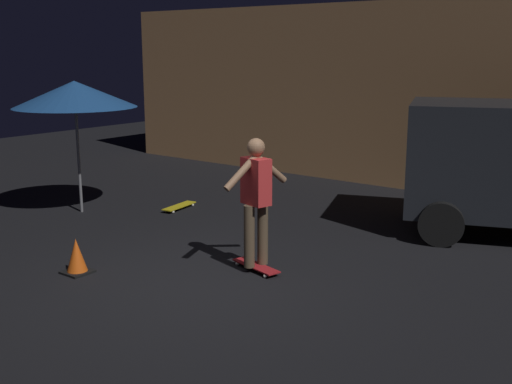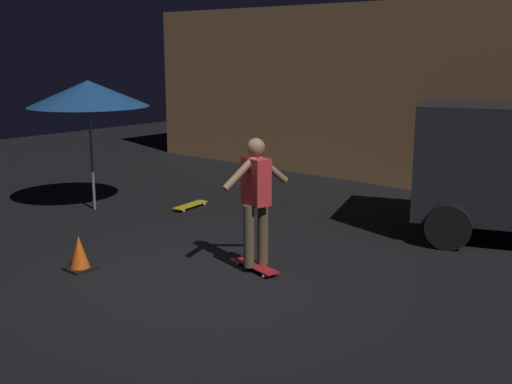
# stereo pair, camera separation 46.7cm
# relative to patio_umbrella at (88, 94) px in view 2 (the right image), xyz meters

# --- Properties ---
(ground_plane) EXTENTS (28.00, 28.00, 0.00)m
(ground_plane) POSITION_rel_patio_umbrella_xyz_m (4.08, -1.30, -2.07)
(ground_plane) COLOR black
(low_building) EXTENTS (13.98, 3.09, 3.78)m
(low_building) POSITION_rel_patio_umbrella_xyz_m (3.03, 6.76, -0.18)
(low_building) COLOR tan
(low_building) RESTS_ON ground_plane
(patio_umbrella) EXTENTS (2.10, 2.10, 2.30)m
(patio_umbrella) POSITION_rel_patio_umbrella_xyz_m (0.00, 0.00, 0.00)
(patio_umbrella) COLOR slate
(patio_umbrella) RESTS_ON ground_plane
(skateboard_ridden) EXTENTS (0.81, 0.39, 0.07)m
(skateboard_ridden) POSITION_rel_patio_umbrella_xyz_m (4.33, -0.55, -2.02)
(skateboard_ridden) COLOR #AD1E23
(skateboard_ridden) RESTS_ON ground_plane
(skateboard_spare) EXTENTS (0.31, 0.80, 0.07)m
(skateboard_spare) POSITION_rel_patio_umbrella_xyz_m (1.24, 1.19, -2.02)
(skateboard_spare) COLOR gold
(skateboard_spare) RESTS_ON ground_plane
(skater) EXTENTS (0.42, 0.97, 1.67)m
(skater) POSITION_rel_patio_umbrella_xyz_m (4.33, -0.55, -1.04)
(skater) COLOR brown
(skater) RESTS_ON skateboard_ridden
(traffic_cone) EXTENTS (0.34, 0.34, 0.46)m
(traffic_cone) POSITION_rel_patio_umbrella_xyz_m (2.56, -2.04, -1.86)
(traffic_cone) COLOR black
(traffic_cone) RESTS_ON ground_plane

